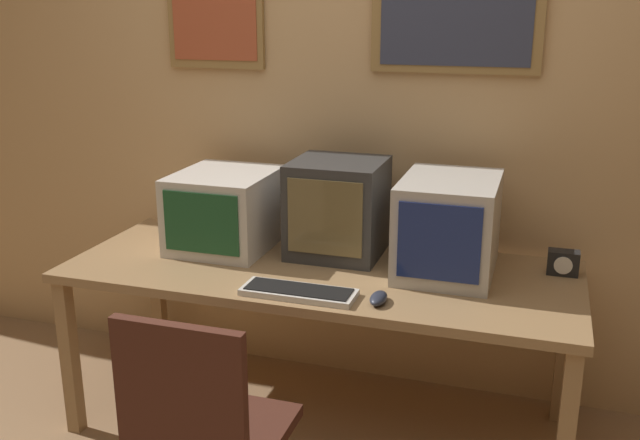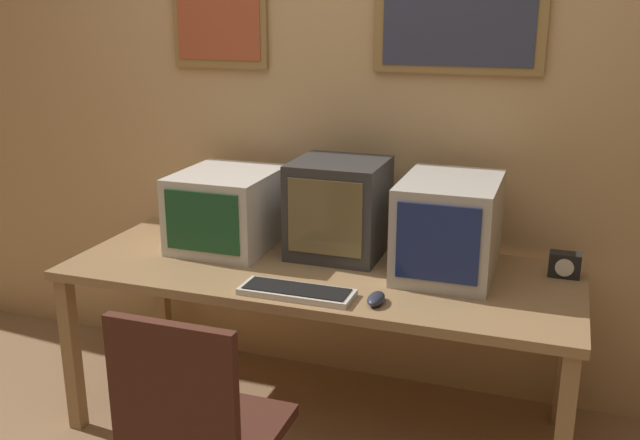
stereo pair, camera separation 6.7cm
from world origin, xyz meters
TOP-DOWN VIEW (x-y plane):
  - wall_back at (-0.00, 1.42)m, footprint 8.00×0.08m
  - desk at (0.00, 0.91)m, footprint 2.00×0.79m
  - monitor_left at (-0.46, 1.04)m, footprint 0.39×0.46m
  - monitor_center at (0.02, 1.10)m, footprint 0.37×0.37m
  - monitor_right at (0.48, 1.03)m, footprint 0.36×0.49m
  - keyboard_main at (0.01, 0.62)m, footprint 0.41×0.14m
  - mouse_near_keyboard at (0.30, 0.64)m, footprint 0.06×0.12m
  - desk_clock at (0.91, 1.13)m, footprint 0.12×0.07m

SIDE VIEW (x-z plane):
  - desk at x=0.00m, z-range 0.29..1.00m
  - keyboard_main at x=0.01m, z-range 0.71..0.73m
  - mouse_near_keyboard at x=0.30m, z-range 0.71..0.74m
  - desk_clock at x=0.91m, z-range 0.71..0.80m
  - monitor_left at x=-0.46m, z-range 0.71..1.03m
  - monitor_right at x=0.48m, z-range 0.71..1.07m
  - monitor_center at x=0.02m, z-range 0.71..1.10m
  - wall_back at x=0.00m, z-range 0.01..2.61m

